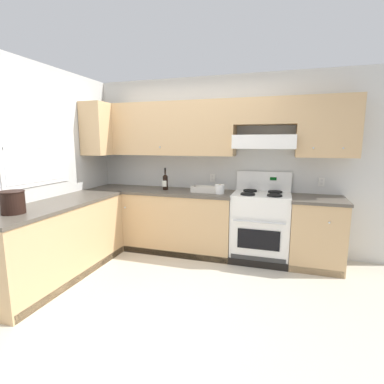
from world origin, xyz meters
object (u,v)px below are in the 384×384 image
(bucket, at_px, (13,202))
(wine_bottle, at_px, (165,181))
(bowl, at_px, (204,190))
(paper_towel_roll, at_px, (220,189))
(stove, at_px, (260,226))

(bucket, bearing_deg, wine_bottle, 63.86)
(bowl, relative_size, paper_towel_roll, 2.78)
(bowl, height_order, paper_towel_roll, paper_towel_roll)
(bowl, bearing_deg, paper_towel_roll, -16.01)
(stove, xyz_separation_m, paper_towel_roll, (-0.56, -0.07, 0.50))
(wine_bottle, bearing_deg, stove, -0.63)
(paper_towel_roll, bearing_deg, bowl, 163.99)
(wine_bottle, distance_m, bowl, 0.61)
(bucket, bearing_deg, paper_towel_roll, 44.77)
(bowl, bearing_deg, bucket, -129.93)
(stove, distance_m, paper_towel_roll, 0.75)
(wine_bottle, relative_size, paper_towel_roll, 2.58)
(stove, height_order, paper_towel_roll, stove)
(stove, height_order, bowl, stove)
(stove, relative_size, bowl, 3.40)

